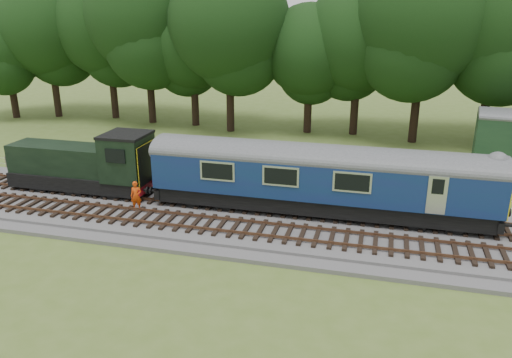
# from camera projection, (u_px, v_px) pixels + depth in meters

# --- Properties ---
(ground) EXTENTS (120.00, 120.00, 0.00)m
(ground) POSITION_uv_depth(u_px,v_px,m) (231.00, 220.00, 26.96)
(ground) COLOR #526B27
(ground) RESTS_ON ground
(ballast) EXTENTS (70.00, 7.00, 0.35)m
(ballast) POSITION_uv_depth(u_px,v_px,m) (231.00, 217.00, 26.90)
(ballast) COLOR #4C4C4F
(ballast) RESTS_ON ground
(track_north) EXTENTS (67.20, 2.40, 0.21)m
(track_north) POSITION_uv_depth(u_px,v_px,m) (238.00, 204.00, 28.10)
(track_north) COLOR black
(track_north) RESTS_ON ballast
(track_south) EXTENTS (67.20, 2.40, 0.21)m
(track_south) POSITION_uv_depth(u_px,v_px,m) (221.00, 225.00, 25.36)
(track_south) COLOR black
(track_south) RESTS_ON ballast
(fence) EXTENTS (64.00, 0.12, 1.00)m
(fence) POSITION_uv_depth(u_px,v_px,m) (252.00, 192.00, 31.08)
(fence) COLOR #6B6054
(fence) RESTS_ON ground
(tree_line) EXTENTS (70.00, 8.00, 18.00)m
(tree_line) POSITION_uv_depth(u_px,v_px,m) (300.00, 129.00, 47.08)
(tree_line) COLOR black
(tree_line) RESTS_ON ground
(dmu_railcar) EXTENTS (18.05, 2.86, 3.88)m
(dmu_railcar) POSITION_uv_depth(u_px,v_px,m) (320.00, 174.00, 26.31)
(dmu_railcar) COLOR black
(dmu_railcar) RESTS_ON ground
(shunter_loco) EXTENTS (8.91, 2.60, 3.38)m
(shunter_loco) POSITION_uv_depth(u_px,v_px,m) (87.00, 165.00, 29.83)
(shunter_loco) COLOR black
(shunter_loco) RESTS_ON ground
(worker) EXTENTS (0.69, 0.55, 1.64)m
(worker) POSITION_uv_depth(u_px,v_px,m) (136.00, 196.00, 27.20)
(worker) COLOR #E1440B
(worker) RESTS_ON ballast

